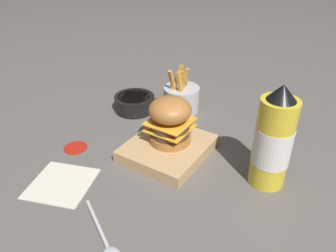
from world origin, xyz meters
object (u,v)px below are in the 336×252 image
(side_bowl, at_px, (135,103))
(spoon, at_px, (108,248))
(burger, at_px, (170,120))
(fries_basket, at_px, (181,97))
(ketchup_bottle, at_px, (273,141))
(serving_board, at_px, (168,148))

(side_bowl, distance_m, spoon, 0.52)
(burger, bearing_deg, fries_basket, -156.48)
(side_bowl, relative_size, spoon, 0.76)
(burger, distance_m, spoon, 0.33)
(side_bowl, height_order, spoon, side_bowl)
(ketchup_bottle, xyz_separation_m, spoon, (0.33, -0.17, -0.10))
(burger, xyz_separation_m, ketchup_bottle, (-0.02, 0.24, 0.02))
(burger, height_order, spoon, burger)
(fries_basket, xyz_separation_m, side_bowl, (0.08, -0.12, -0.02))
(serving_board, relative_size, spoon, 1.27)
(ketchup_bottle, bearing_deg, fries_basket, -119.77)
(burger, bearing_deg, ketchup_bottle, 93.95)
(burger, bearing_deg, serving_board, 9.61)
(burger, xyz_separation_m, spoon, (0.31, 0.07, -0.08))
(ketchup_bottle, distance_m, fries_basket, 0.39)
(fries_basket, height_order, side_bowl, fries_basket)
(burger, distance_m, ketchup_bottle, 0.24)
(burger, height_order, side_bowl, burger)
(serving_board, relative_size, side_bowl, 1.66)
(ketchup_bottle, relative_size, side_bowl, 1.91)
(ketchup_bottle, relative_size, fries_basket, 1.69)
(spoon, bearing_deg, side_bowl, 152.14)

